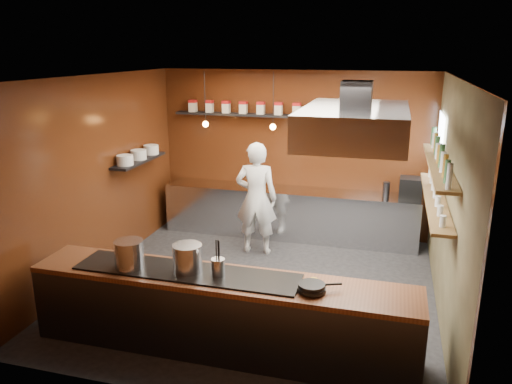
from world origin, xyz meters
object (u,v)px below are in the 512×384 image
(extractor_hood, at_px, (355,124))
(stockpot_large, at_px, (129,254))
(espresso_machine, at_px, (411,188))
(chef, at_px, (256,198))
(stockpot_small, at_px, (188,258))

(extractor_hood, height_order, stockpot_large, extractor_hood)
(espresso_machine, bearing_deg, chef, -158.98)
(extractor_hood, relative_size, espresso_machine, 5.38)
(stockpot_small, bearing_deg, extractor_hood, 35.33)
(stockpot_large, xyz_separation_m, stockpot_small, (0.68, 0.10, -0.01))
(stockpot_large, distance_m, espresso_machine, 4.96)
(stockpot_small, relative_size, chef, 0.17)
(stockpot_large, height_order, stockpot_small, stockpot_large)
(espresso_machine, bearing_deg, stockpot_large, -127.18)
(extractor_hood, distance_m, chef, 2.85)
(extractor_hood, distance_m, stockpot_small, 2.50)
(stockpot_large, distance_m, stockpot_small, 0.68)
(stockpot_small, xyz_separation_m, chef, (0.00, 2.89, -0.14))
(extractor_hood, distance_m, stockpot_large, 3.03)
(stockpot_large, bearing_deg, espresso_machine, 50.47)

